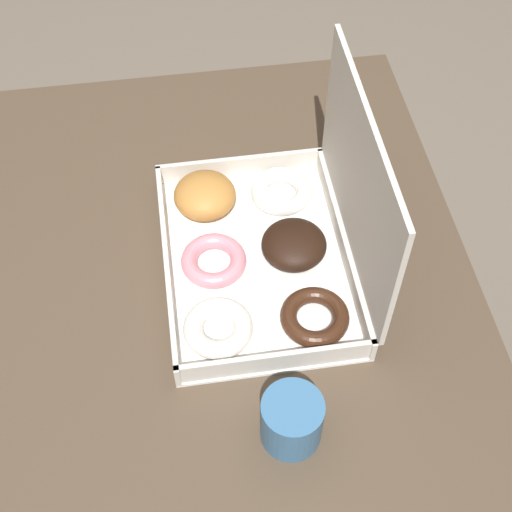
% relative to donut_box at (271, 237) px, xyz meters
% --- Properties ---
extents(ground_plane, '(8.00, 8.00, 0.00)m').
position_rel_donut_box_xyz_m(ground_plane, '(0.01, -0.09, -0.80)').
color(ground_plane, '#6B6054').
extents(dining_table, '(0.99, 0.83, 0.75)m').
position_rel_donut_box_xyz_m(dining_table, '(0.01, -0.09, -0.17)').
color(dining_table, '#4C3D2D').
rests_on(dining_table, ground_plane).
extents(donut_box, '(0.40, 0.30, 0.30)m').
position_rel_donut_box_xyz_m(donut_box, '(0.00, 0.00, 0.00)').
color(donut_box, white).
rests_on(donut_box, dining_table).
extents(coffee_mug, '(0.08, 0.08, 0.09)m').
position_rel_donut_box_xyz_m(coffee_mug, '(0.31, -0.02, -0.00)').
color(coffee_mug, teal).
rests_on(coffee_mug, dining_table).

